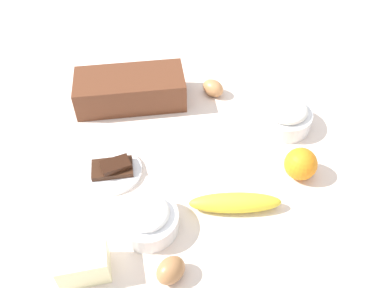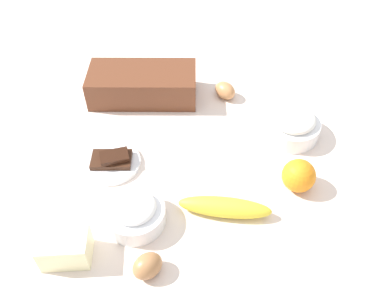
{
  "view_description": "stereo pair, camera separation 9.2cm",
  "coord_description": "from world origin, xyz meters",
  "px_view_note": "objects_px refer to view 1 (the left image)",
  "views": [
    {
      "loc": [
        -0.23,
        -0.6,
        0.7
      ],
      "look_at": [
        0.0,
        0.0,
        0.04
      ],
      "focal_mm": 37.95,
      "sensor_mm": 36.0,
      "label": 1
    },
    {
      "loc": [
        -0.15,
        -0.62,
        0.7
      ],
      "look_at": [
        0.0,
        0.0,
        0.04
      ],
      "focal_mm": 37.95,
      "sensor_mm": 36.0,
      "label": 2
    }
  ],
  "objects_px": {
    "flour_bowl": "(285,115)",
    "egg_near_butter": "(213,88)",
    "banana": "(235,203)",
    "orange_fruit": "(301,164)",
    "egg_beside_bowl": "(171,270)",
    "loaf_pan": "(130,89)",
    "butter_block": "(83,263)",
    "chocolate_plate": "(113,170)",
    "sugar_bowl": "(148,219)"
  },
  "relations": [
    {
      "from": "egg_near_butter",
      "to": "egg_beside_bowl",
      "type": "xyz_separation_m",
      "value": [
        -0.28,
        -0.45,
        0.0
      ]
    },
    {
      "from": "banana",
      "to": "egg_beside_bowl",
      "type": "relative_size",
      "value": 3.31
    },
    {
      "from": "loaf_pan",
      "to": "egg_beside_bowl",
      "type": "distance_m",
      "value": 0.51
    },
    {
      "from": "flour_bowl",
      "to": "egg_near_butter",
      "type": "distance_m",
      "value": 0.21
    },
    {
      "from": "egg_near_butter",
      "to": "chocolate_plate",
      "type": "xyz_separation_m",
      "value": [
        -0.32,
        -0.18,
        -0.01
      ]
    },
    {
      "from": "orange_fruit",
      "to": "butter_block",
      "type": "bearing_deg",
      "value": -173.16
    },
    {
      "from": "loaf_pan",
      "to": "orange_fruit",
      "type": "relative_size",
      "value": 4.21
    },
    {
      "from": "flour_bowl",
      "to": "egg_near_butter",
      "type": "height_order",
      "value": "flour_bowl"
    },
    {
      "from": "loaf_pan",
      "to": "egg_beside_bowl",
      "type": "height_order",
      "value": "loaf_pan"
    },
    {
      "from": "banana",
      "to": "orange_fruit",
      "type": "bearing_deg",
      "value": 10.43
    },
    {
      "from": "egg_beside_bowl",
      "to": "butter_block",
      "type": "bearing_deg",
      "value": 154.98
    },
    {
      "from": "loaf_pan",
      "to": "banana",
      "type": "distance_m",
      "value": 0.43
    },
    {
      "from": "egg_beside_bowl",
      "to": "loaf_pan",
      "type": "bearing_deg",
      "value": 82.45
    },
    {
      "from": "sugar_bowl",
      "to": "loaf_pan",
      "type": "bearing_deg",
      "value": 79.29
    },
    {
      "from": "banana",
      "to": "butter_block",
      "type": "xyz_separation_m",
      "value": [
        -0.31,
        -0.03,
        0.01
      ]
    },
    {
      "from": "loaf_pan",
      "to": "orange_fruit",
      "type": "xyz_separation_m",
      "value": [
        0.28,
        -0.38,
        -0.01
      ]
    },
    {
      "from": "loaf_pan",
      "to": "flour_bowl",
      "type": "height_order",
      "value": "loaf_pan"
    },
    {
      "from": "flour_bowl",
      "to": "egg_beside_bowl",
      "type": "xyz_separation_m",
      "value": [
        -0.39,
        -0.28,
        -0.01
      ]
    },
    {
      "from": "sugar_bowl",
      "to": "egg_beside_bowl",
      "type": "bearing_deg",
      "value": -86.5
    },
    {
      "from": "flour_bowl",
      "to": "banana",
      "type": "xyz_separation_m",
      "value": [
        -0.22,
        -0.18,
        -0.01
      ]
    },
    {
      "from": "flour_bowl",
      "to": "butter_block",
      "type": "xyz_separation_m",
      "value": [
        -0.54,
        -0.21,
        -0.0
      ]
    },
    {
      "from": "loaf_pan",
      "to": "butter_block",
      "type": "distance_m",
      "value": 0.49
    },
    {
      "from": "sugar_bowl",
      "to": "orange_fruit",
      "type": "relative_size",
      "value": 1.69
    },
    {
      "from": "flour_bowl",
      "to": "sugar_bowl",
      "type": "relative_size",
      "value": 1.1
    },
    {
      "from": "sugar_bowl",
      "to": "butter_block",
      "type": "relative_size",
      "value": 1.35
    },
    {
      "from": "flour_bowl",
      "to": "orange_fruit",
      "type": "xyz_separation_m",
      "value": [
        -0.05,
        -0.15,
        0.0
      ]
    },
    {
      "from": "egg_near_butter",
      "to": "banana",
      "type": "bearing_deg",
      "value": -106.57
    },
    {
      "from": "sugar_bowl",
      "to": "egg_near_butter",
      "type": "relative_size",
      "value": 1.96
    },
    {
      "from": "chocolate_plate",
      "to": "orange_fruit",
      "type": "bearing_deg",
      "value": -22.08
    },
    {
      "from": "egg_near_butter",
      "to": "butter_block",
      "type": "bearing_deg",
      "value": -137.32
    },
    {
      "from": "loaf_pan",
      "to": "flour_bowl",
      "type": "xyz_separation_m",
      "value": [
        0.33,
        -0.23,
        -0.01
      ]
    },
    {
      "from": "orange_fruit",
      "to": "butter_block",
      "type": "relative_size",
      "value": 0.8
    },
    {
      "from": "egg_beside_bowl",
      "to": "flour_bowl",
      "type": "bearing_deg",
      "value": 35.15
    },
    {
      "from": "orange_fruit",
      "to": "egg_near_butter",
      "type": "bearing_deg",
      "value": 100.9
    },
    {
      "from": "butter_block",
      "to": "egg_near_butter",
      "type": "height_order",
      "value": "butter_block"
    },
    {
      "from": "orange_fruit",
      "to": "egg_beside_bowl",
      "type": "bearing_deg",
      "value": -160.09
    },
    {
      "from": "sugar_bowl",
      "to": "butter_block",
      "type": "xyz_separation_m",
      "value": [
        -0.13,
        -0.05,
        0.0
      ]
    },
    {
      "from": "loaf_pan",
      "to": "banana",
      "type": "height_order",
      "value": "loaf_pan"
    },
    {
      "from": "flour_bowl",
      "to": "sugar_bowl",
      "type": "xyz_separation_m",
      "value": [
        -0.4,
        -0.16,
        -0.0
      ]
    },
    {
      "from": "flour_bowl",
      "to": "sugar_bowl",
      "type": "height_order",
      "value": "flour_bowl"
    },
    {
      "from": "sugar_bowl",
      "to": "orange_fruit",
      "type": "distance_m",
      "value": 0.35
    },
    {
      "from": "loaf_pan",
      "to": "sugar_bowl",
      "type": "xyz_separation_m",
      "value": [
        -0.07,
        -0.39,
        -0.01
      ]
    },
    {
      "from": "egg_beside_bowl",
      "to": "banana",
      "type": "bearing_deg",
      "value": 28.36
    },
    {
      "from": "sugar_bowl",
      "to": "egg_near_butter",
      "type": "bearing_deg",
      "value": 49.87
    },
    {
      "from": "chocolate_plate",
      "to": "egg_beside_bowl",
      "type": "bearing_deg",
      "value": -82.12
    },
    {
      "from": "banana",
      "to": "orange_fruit",
      "type": "height_order",
      "value": "orange_fruit"
    },
    {
      "from": "egg_beside_bowl",
      "to": "chocolate_plate",
      "type": "distance_m",
      "value": 0.28
    },
    {
      "from": "egg_beside_bowl",
      "to": "orange_fruit",
      "type": "bearing_deg",
      "value": 19.91
    },
    {
      "from": "orange_fruit",
      "to": "butter_block",
      "type": "distance_m",
      "value": 0.49
    },
    {
      "from": "egg_near_butter",
      "to": "egg_beside_bowl",
      "type": "bearing_deg",
      "value": -121.59
    }
  ]
}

